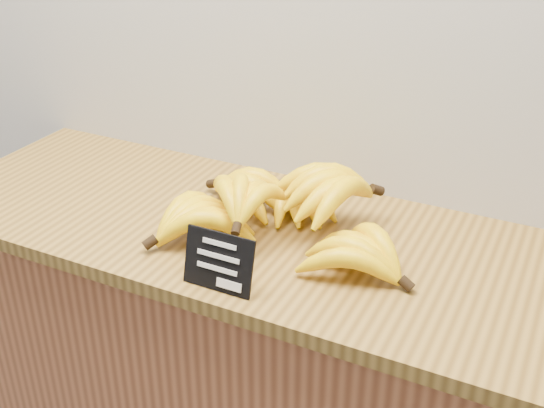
# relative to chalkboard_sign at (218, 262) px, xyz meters

# --- Properties ---
(counter_top) EXTENTS (1.58, 0.54, 0.03)m
(counter_top) POSITION_rel_chalkboard_sign_xyz_m (0.02, 0.22, -0.07)
(counter_top) COLOR olive
(counter_top) RESTS_ON counter
(chalkboard_sign) EXTENTS (0.13, 0.03, 0.10)m
(chalkboard_sign) POSITION_rel_chalkboard_sign_xyz_m (0.00, 0.00, 0.00)
(chalkboard_sign) COLOR black
(chalkboard_sign) RESTS_ON counter_top
(banana_pile) EXTENTS (0.56, 0.40, 0.13)m
(banana_pile) POSITION_rel_chalkboard_sign_xyz_m (0.01, 0.21, 0.00)
(banana_pile) COLOR yellow
(banana_pile) RESTS_ON counter_top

